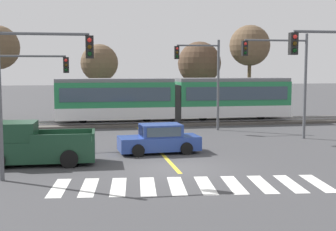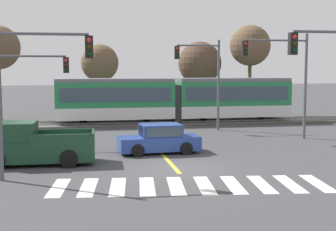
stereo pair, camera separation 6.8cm
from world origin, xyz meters
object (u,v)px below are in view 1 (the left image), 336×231
at_px(light_rail_tram, 175,98).
at_px(traffic_light_near_left, 32,77).
at_px(traffic_light_mid_right, 285,69).
at_px(bare_tree_east, 199,63).
at_px(pickup_truck, 33,146).
at_px(bare_tree_far_east, 250,46).
at_px(traffic_light_far_right, 204,71).
at_px(bare_tree_west, 99,63).
at_px(traffic_light_mid_left, 21,81).
at_px(sedan_crossing, 159,140).

bearing_deg(light_rail_tram, traffic_light_near_left, -117.92).
relative_size(traffic_light_mid_right, bare_tree_east, 0.96).
xyz_separation_m(pickup_truck, bare_tree_far_east, (17.04, 18.08, 5.52)).
height_order(traffic_light_far_right, bare_tree_west, bare_tree_west).
distance_m(light_rail_tram, bare_tree_east, 6.62).
height_order(traffic_light_far_right, traffic_light_mid_left, traffic_light_far_right).
relative_size(traffic_light_mid_left, bare_tree_west, 0.85).
distance_m(sedan_crossing, bare_tree_east, 19.07).
bearing_deg(traffic_light_mid_left, bare_tree_west, 71.53).
distance_m(pickup_truck, bare_tree_west, 20.74).
bearing_deg(traffic_light_mid_right, bare_tree_west, 126.04).
distance_m(light_rail_tram, traffic_light_near_left, 19.62).
distance_m(traffic_light_far_right, traffic_light_mid_left, 12.68).
height_order(pickup_truck, traffic_light_far_right, traffic_light_far_right).
xyz_separation_m(traffic_light_mid_right, bare_tree_east, (-1.87, 14.16, 0.48)).
height_order(traffic_light_mid_right, bare_tree_west, traffic_light_mid_right).
height_order(traffic_light_mid_right, traffic_light_mid_left, traffic_light_mid_right).
bearing_deg(bare_tree_east, traffic_light_near_left, -119.03).
relative_size(traffic_light_mid_right, bare_tree_west, 1.00).
distance_m(sedan_crossing, bare_tree_west, 18.76).
relative_size(pickup_truck, traffic_light_far_right, 0.86).
relative_size(light_rail_tram, traffic_light_mid_left, 3.33).
distance_m(traffic_light_far_right, traffic_light_near_left, 16.60).
bearing_deg(traffic_light_mid_left, bare_tree_far_east, 35.01).
bearing_deg(traffic_light_far_right, pickup_truck, -137.16).
height_order(light_rail_tram, traffic_light_mid_right, traffic_light_mid_right).
height_order(traffic_light_mid_left, bare_tree_east, bare_tree_east).
distance_m(traffic_light_mid_left, bare_tree_west, 15.45).
bearing_deg(light_rail_tram, traffic_light_mid_left, -140.07).
bearing_deg(traffic_light_far_right, bare_tree_east, 77.94).
xyz_separation_m(light_rail_tram, pickup_truck, (-9.49, -14.24, -1.21)).
relative_size(traffic_light_mid_left, traffic_light_near_left, 0.90).
relative_size(traffic_light_mid_right, traffic_light_near_left, 1.05).
bearing_deg(bare_tree_far_east, pickup_truck, -133.30).
relative_size(traffic_light_far_right, bare_tree_east, 0.94).
distance_m(bare_tree_west, bare_tree_far_east, 13.48).
relative_size(pickup_truck, bare_tree_east, 0.81).
bearing_deg(traffic_light_far_right, traffic_light_mid_left, -158.88).
xyz_separation_m(pickup_truck, traffic_light_far_right, (10.73, 9.95, 3.34)).
xyz_separation_m(sedan_crossing, traffic_light_far_right, (4.53, 8.09, 3.48)).
height_order(traffic_light_far_right, traffic_light_near_left, traffic_light_far_right).
height_order(traffic_light_near_left, bare_tree_far_east, bare_tree_far_east).
bearing_deg(pickup_truck, traffic_light_mid_left, 101.45).
bearing_deg(light_rail_tram, bare_tree_far_east, 26.99).
xyz_separation_m(bare_tree_east, bare_tree_far_east, (4.32, -1.22, 1.55)).
xyz_separation_m(sedan_crossing, traffic_light_near_left, (-5.86, -4.86, 3.40)).
bearing_deg(bare_tree_far_east, traffic_light_mid_left, -144.99).
distance_m(pickup_truck, traffic_light_mid_left, 6.20).
xyz_separation_m(pickup_truck, traffic_light_mid_right, (14.60, 5.15, 3.50)).
height_order(light_rail_tram, bare_tree_west, bare_tree_west).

